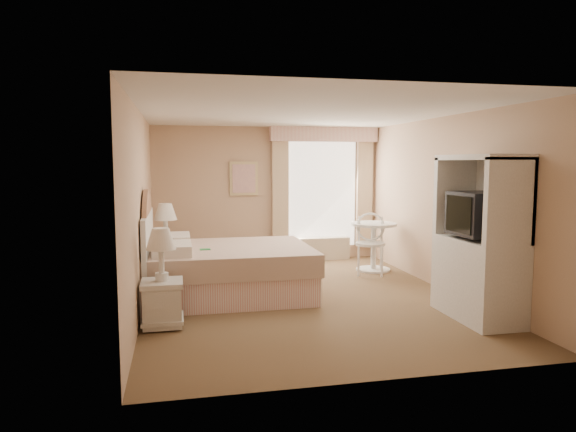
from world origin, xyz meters
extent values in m
cube|color=brown|center=(0.00, 0.00, 0.00)|extent=(4.20, 5.50, 0.01)
cube|color=silver|center=(0.00, 0.00, 2.50)|extent=(4.20, 5.50, 0.01)
cube|color=#CEA989|center=(0.00, 2.75, 1.25)|extent=(4.20, 0.01, 2.50)
cube|color=#CEA989|center=(0.00, -2.75, 1.25)|extent=(4.20, 0.01, 2.50)
cube|color=#CEA989|center=(-2.10, 0.00, 1.25)|extent=(0.01, 5.50, 2.50)
cube|color=#CEA989|center=(2.10, 0.00, 1.25)|extent=(0.01, 5.50, 2.50)
cube|color=white|center=(1.05, 2.72, 1.25)|extent=(1.30, 0.02, 2.00)
cube|color=beige|center=(0.22, 2.67, 1.25)|extent=(0.30, 0.08, 2.05)
cube|color=beige|center=(1.88, 2.67, 1.25)|extent=(0.30, 0.08, 2.05)
cube|color=#D8918D|center=(1.05, 2.63, 2.37)|extent=(2.05, 0.20, 0.28)
cube|color=beige|center=(1.05, 2.63, 0.21)|extent=(1.00, 0.22, 0.42)
cube|color=#CDB47E|center=(-0.45, 2.72, 1.55)|extent=(0.52, 0.03, 0.62)
cube|color=beige|center=(-0.45, 2.70, 1.55)|extent=(0.42, 0.02, 0.52)
cube|color=#D8918D|center=(-1.00, 0.34, 0.19)|extent=(2.24, 1.71, 0.38)
cube|color=beige|center=(-1.00, 0.34, 0.53)|extent=(2.30, 1.77, 0.30)
cube|color=silver|center=(-1.73, -0.07, 0.75)|extent=(0.48, 0.66, 0.15)
cube|color=silver|center=(-1.73, 0.75, 0.75)|extent=(0.48, 0.66, 0.15)
cube|color=#248640|center=(-1.30, 0.18, 0.69)|extent=(0.14, 0.10, 0.01)
cube|color=silver|center=(-2.05, 0.34, 0.59)|extent=(0.06, 1.81, 1.17)
cylinder|color=#A07555|center=(-2.05, 0.34, 0.69)|extent=(0.05, 1.60, 1.60)
cube|color=silver|center=(-1.84, -0.89, 0.25)|extent=(0.42, 0.42, 0.46)
cube|color=silver|center=(-1.84, -0.89, 0.50)|extent=(0.46, 0.46, 0.05)
cube|color=silver|center=(-1.84, -0.89, 0.09)|extent=(0.46, 0.46, 0.05)
cylinder|color=silver|center=(-1.84, -0.89, 0.58)|extent=(0.15, 0.15, 0.09)
cylinder|color=silver|center=(-1.84, -0.89, 0.76)|extent=(0.06, 0.06, 0.37)
cone|color=white|center=(-1.84, -0.89, 1.00)|extent=(0.33, 0.33, 0.24)
cube|color=silver|center=(-1.84, 1.49, 0.27)|extent=(0.45, 0.45, 0.49)
cube|color=silver|center=(-1.84, 1.49, 0.54)|extent=(0.49, 0.49, 0.06)
cube|color=silver|center=(-1.84, 1.49, 0.10)|extent=(0.49, 0.49, 0.05)
cylinder|color=silver|center=(-1.84, 1.49, 0.62)|extent=(0.16, 0.16, 0.10)
cylinder|color=silver|center=(-1.84, 1.49, 0.82)|extent=(0.07, 0.07, 0.39)
cone|color=white|center=(-1.84, 1.49, 1.08)|extent=(0.35, 0.35, 0.26)
cylinder|color=silver|center=(1.61, 1.47, 0.02)|extent=(0.58, 0.58, 0.03)
cylinder|color=silver|center=(1.61, 1.47, 0.41)|extent=(0.09, 0.09, 0.78)
cylinder|color=silver|center=(1.61, 1.47, 0.80)|extent=(0.78, 0.78, 0.04)
cylinder|color=silver|center=(1.21, 1.10, 0.25)|extent=(0.04, 0.04, 0.50)
cylinder|color=silver|center=(1.56, 0.97, 0.25)|extent=(0.04, 0.04, 0.50)
cylinder|color=silver|center=(1.34, 1.45, 0.25)|extent=(0.04, 0.04, 0.50)
cylinder|color=silver|center=(1.69, 1.32, 0.25)|extent=(0.04, 0.04, 0.50)
cylinder|color=silver|center=(1.45, 1.21, 0.51)|extent=(0.62, 0.62, 0.04)
torus|color=silver|center=(1.50, 1.36, 0.77)|extent=(0.49, 0.28, 0.48)
cylinder|color=silver|center=(1.34, 1.45, 0.72)|extent=(0.04, 0.04, 0.44)
cylinder|color=silver|center=(1.69, 1.32, 0.72)|extent=(0.04, 0.04, 0.44)
cube|color=silver|center=(1.81, -1.33, 0.48)|extent=(0.58, 1.16, 0.95)
cube|color=silver|center=(1.81, -1.87, 1.43)|extent=(0.58, 0.08, 0.95)
cube|color=silver|center=(1.81, -0.79, 1.43)|extent=(0.58, 0.08, 0.95)
cube|color=silver|center=(1.81, -1.33, 1.91)|extent=(0.58, 1.16, 0.06)
cube|color=silver|center=(2.07, -1.33, 1.43)|extent=(0.04, 1.16, 0.95)
cube|color=black|center=(1.78, -1.33, 1.25)|extent=(0.51, 0.64, 0.51)
cube|color=black|center=(1.53, -1.33, 1.25)|extent=(0.02, 0.53, 0.42)
camera|label=1|loc=(-1.65, -6.68, 1.85)|focal=32.00mm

